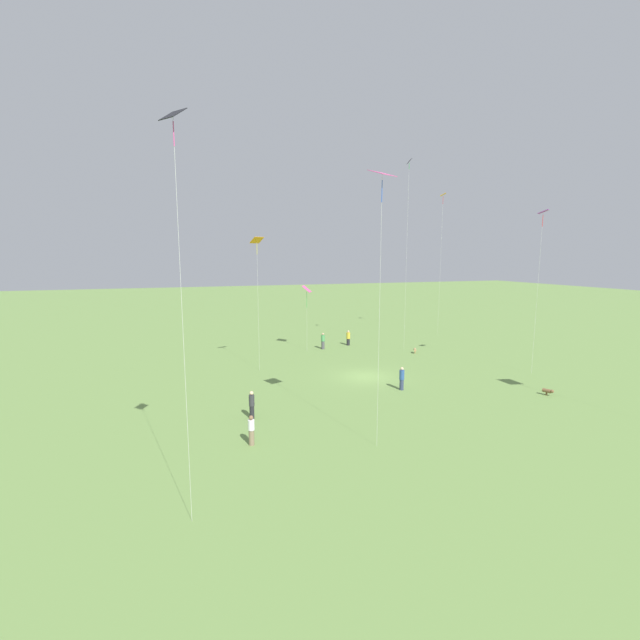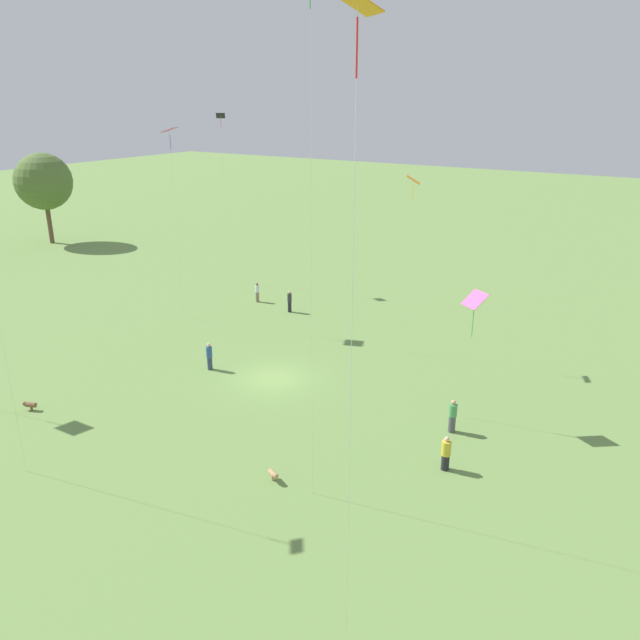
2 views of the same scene
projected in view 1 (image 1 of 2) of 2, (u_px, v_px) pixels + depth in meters
name	position (u px, v px, depth m)	size (l,w,h in m)	color
ground_plane	(366.00, 377.00, 36.07)	(240.00, 240.00, 0.00)	#6B8E47
person_0	(251.00, 430.00, 22.81)	(0.48, 0.48, 1.65)	#847056
person_1	(323.00, 341.00, 46.80)	(0.59, 0.59, 1.80)	#4C4C51
person_2	(348.00, 338.00, 48.86)	(0.45, 0.45, 1.71)	#232328
person_3	(402.00, 378.00, 32.35)	(0.43, 0.43, 1.77)	#333D5B
person_4	(252.00, 405.00, 26.56)	(0.47, 0.47, 1.77)	#232328
kite_0	(174.00, 145.00, 14.32)	(0.95, 0.97, 14.91)	black
kite_1	(409.00, 182.00, 44.09)	(0.60, 0.74, 20.00)	black
kite_2	(443.00, 206.00, 53.56)	(1.01, 1.02, 17.94)	orange
kite_4	(382.00, 184.00, 20.84)	(1.39, 1.36, 14.20)	#E54C99
kite_5	(543.00, 221.00, 35.31)	(1.11, 1.09, 13.87)	purple
kite_6	(307.00, 291.00, 45.44)	(1.33, 1.41, 7.01)	#E54C99
kite_7	(257.00, 245.00, 36.56)	(1.22, 1.15, 11.69)	orange
dog_0	(415.00, 350.00, 44.83)	(0.50, 0.68, 0.53)	tan
dog_1	(548.00, 391.00, 31.09)	(0.50, 0.77, 0.50)	brown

